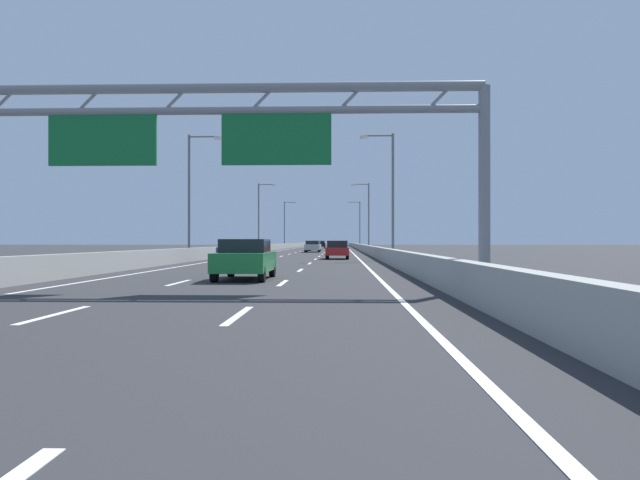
{
  "coord_description": "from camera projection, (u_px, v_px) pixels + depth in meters",
  "views": [
    {
      "loc": [
        3.78,
        0.88,
        1.45
      ],
      "look_at": [
        1.34,
        72.49,
        1.56
      ],
      "focal_mm": 33.95,
      "sensor_mm": 36.0,
      "label": 1
    }
  ],
  "objects": [
    {
      "name": "lane_dash_right_1",
      "position": [
        238.0,
        315.0,
        11.68
      ],
      "size": [
        0.16,
        3.0,
        0.01
      ],
      "primitive_type": "cube",
      "color": "white",
      "rests_on": "ground_plane"
    },
    {
      "name": "lane_dash_right_12",
      "position": [
        330.0,
        249.0,
        110.62
      ],
      "size": [
        0.16,
        3.0,
        0.01
      ],
      "primitive_type": "cube",
      "color": "white",
      "rests_on": "ground_plane"
    },
    {
      "name": "lane_dash_right_16",
      "position": [
        332.0,
        247.0,
        146.6
      ],
      "size": [
        0.16,
        3.0,
        0.01
      ],
      "primitive_type": "cube",
      "color": "white",
      "rests_on": "ground_plane"
    },
    {
      "name": "yellow_car",
      "position": [
        339.0,
        248.0,
        62.37
      ],
      "size": [
        1.83,
        4.66,
        1.42
      ],
      "color": "yellow",
      "rests_on": "ground_plane"
    },
    {
      "name": "lane_dash_left_1",
      "position": [
        55.0,
        315.0,
        11.8
      ],
      "size": [
        0.16,
        3.0,
        0.01
      ],
      "primitive_type": "cube",
      "color": "white",
      "rests_on": "ground_plane"
    },
    {
      "name": "lane_dash_right_8",
      "position": [
        325.0,
        253.0,
        74.64
      ],
      "size": [
        0.16,
        3.0,
        0.01
      ],
      "primitive_type": "cube",
      "color": "white",
      "rests_on": "ground_plane"
    },
    {
      "name": "lane_dash_left_6",
      "position": [
        281.0,
        256.0,
        56.78
      ],
      "size": [
        0.16,
        3.0,
        0.01
      ],
      "primitive_type": "cube",
      "color": "white",
      "rests_on": "ground_plane"
    },
    {
      "name": "lane_dash_right_13",
      "position": [
        331.0,
        248.0,
        119.62
      ],
      "size": [
        0.16,
        3.0,
        0.01
      ],
      "primitive_type": "cube",
      "color": "white",
      "rests_on": "ground_plane"
    },
    {
      "name": "lane_dash_right_2",
      "position": [
        283.0,
        283.0,
        20.67
      ],
      "size": [
        0.16,
        3.0,
        0.01
      ],
      "primitive_type": "cube",
      "color": "white",
      "rests_on": "ground_plane"
    },
    {
      "name": "barrier_left",
      "position": [
        282.0,
        246.0,
        109.42
      ],
      "size": [
        0.45,
        220.0,
        0.95
      ],
      "color": "#9E9E99",
      "rests_on": "ground_plane"
    },
    {
      "name": "lane_dash_right_7",
      "position": [
        322.0,
        254.0,
        65.65
      ],
      "size": [
        0.16,
        3.0,
        0.01
      ],
      "primitive_type": "cube",
      "color": "white",
      "rests_on": "ground_plane"
    },
    {
      "name": "streetlamp_right_mid",
      "position": [
        390.0,
        188.0,
        45.25
      ],
      "size": [
        2.58,
        0.28,
        9.5
      ],
      "color": "slate",
      "rests_on": "ground_plane"
    },
    {
      "name": "lane_dash_right_9",
      "position": [
        326.0,
        251.0,
        83.64
      ],
      "size": [
        0.16,
        3.0,
        0.01
      ],
      "primitive_type": "cube",
      "color": "white",
      "rests_on": "ground_plane"
    },
    {
      "name": "lane_dash_left_12",
      "position": [
        310.0,
        249.0,
        110.74
      ],
      "size": [
        0.16,
        3.0,
        0.01
      ],
      "primitive_type": "cube",
      "color": "white",
      "rests_on": "ground_plane"
    },
    {
      "name": "lane_dash_right_11",
      "position": [
        329.0,
        249.0,
        101.63
      ],
      "size": [
        0.16,
        3.0,
        0.01
      ],
      "primitive_type": "cube",
      "color": "white",
      "rests_on": "ground_plane"
    },
    {
      "name": "lane_dash_left_14",
      "position": [
        314.0,
        248.0,
        128.73
      ],
      "size": [
        0.16,
        3.0,
        0.01
      ],
      "primitive_type": "cube",
      "color": "white",
      "rests_on": "ground_plane"
    },
    {
      "name": "streetlamp_left_far",
      "position": [
        260.0,
        213.0,
        84.6
      ],
      "size": [
        2.58,
        0.28,
        9.5
      ],
      "color": "slate",
      "rests_on": "ground_plane"
    },
    {
      "name": "red_car",
      "position": [
        337.0,
        250.0,
        48.53
      ],
      "size": [
        1.83,
        4.41,
        1.47
      ],
      "color": "red",
      "rests_on": "ground_plane"
    },
    {
      "name": "lane_dash_left_2",
      "position": [
        179.0,
        283.0,
        20.8
      ],
      "size": [
        0.16,
        3.0,
        0.01
      ],
      "primitive_type": "cube",
      "color": "white",
      "rests_on": "ground_plane"
    },
    {
      "name": "barrier_right",
      "position": [
        358.0,
        246.0,
        108.95
      ],
      "size": [
        0.45,
        220.0,
        0.95
      ],
      "color": "#9E9E99",
      "rests_on": "ground_plane"
    },
    {
      "name": "blue_car",
      "position": [
        235.0,
        251.0,
        40.87
      ],
      "size": [
        1.73,
        4.16,
        1.53
      ],
      "color": "#2347AD",
      "rests_on": "ground_plane"
    },
    {
      "name": "streetlamp_left_mid",
      "position": [
        192.0,
        189.0,
        45.76
      ],
      "size": [
        2.58,
        0.28,
        9.5
      ],
      "color": "slate",
      "rests_on": "ground_plane"
    },
    {
      "name": "lane_dash_right_6",
      "position": [
        319.0,
        256.0,
        56.65
      ],
      "size": [
        0.16,
        3.0,
        0.01
      ],
      "primitive_type": "cube",
      "color": "white",
      "rests_on": "ground_plane"
    },
    {
      "name": "edge_line_left",
      "position": [
        278.0,
        251.0,
        87.38
      ],
      "size": [
        0.16,
        176.0,
        0.01
      ],
      "primitive_type": "cube",
      "color": "white",
      "rests_on": "ground_plane"
    },
    {
      "name": "lane_dash_left_10",
      "position": [
        304.0,
        250.0,
        92.75
      ],
      "size": [
        0.16,
        3.0,
        0.01
      ],
      "primitive_type": "cube",
      "color": "white",
      "rests_on": "ground_plane"
    },
    {
      "name": "lane_dash_left_17",
      "position": [
        319.0,
        247.0,
        155.72
      ],
      "size": [
        0.16,
        3.0,
        0.01
      ],
      "primitive_type": "cube",
      "color": "white",
      "rests_on": "ground_plane"
    },
    {
      "name": "lane_dash_right_3",
      "position": [
        300.0,
        270.0,
        29.67
      ],
      "size": [
        0.16,
        3.0,
        0.01
      ],
      "primitive_type": "cube",
      "color": "white",
      "rests_on": "ground_plane"
    },
    {
      "name": "edge_line_right",
      "position": [
        351.0,
        251.0,
        87.02
      ],
      "size": [
        0.16,
        176.0,
        0.01
      ],
      "primitive_type": "cube",
      "color": "white",
      "rests_on": "ground_plane"
    },
    {
      "name": "lane_dash_right_17",
      "position": [
        333.0,
        247.0,
        155.59
      ],
      "size": [
        0.16,
        3.0,
        0.01
      ],
      "primitive_type": "cube",
      "color": "white",
      "rests_on": "ground_plane"
    },
    {
      "name": "lane_dash_left_4",
      "position": [
        254.0,
        263.0,
        38.79
      ],
      "size": [
        0.16,
        3.0,
        0.01
      ],
      "primitive_type": "cube",
      "color": "white",
      "rests_on": "ground_plane"
    },
    {
      "name": "lane_dash_right_15",
      "position": [
        332.0,
        247.0,
        137.61
      ],
      "size": [
        0.16,
        3.0,
        0.01
      ],
      "primitive_type": "cube",
      "color": "white",
      "rests_on": "ground_plane"
    },
    {
      "name": "lane_dash_left_3",
      "position": [
        227.0,
        270.0,
        29.79
      ],
      "size": [
        0.16,
        3.0,
        0.01
      ],
      "primitive_type": "cube",
      "color": "white",
      "rests_on": "ground_plane"
    },
    {
      "name": "silver_car",
      "position": [
        312.0,
        246.0,
        77.15
      ],
      "size": [
        1.9,
        4.62,
        1.48
      ],
      "color": "#A8ADB2",
      "rests_on": "ground_plane"
    },
    {
      "name": "black_car",
      "position": [
        321.0,
        244.0,
        119.77
      ],
      "size": [
        1.79,
        4.19,
        1.48
      ],
      "color": "black",
      "rests_on": "ground_plane"
    },
    {
      "name": "lane_dash_left_5",
      "position": [
        270.0,
        259.0,
        47.78
      ],
      "size": [
        0.16,
        3.0,
        0.01
      ],
      "primitive_type": "cube",
      "color": "white",
      "rests_on": "ground_plane"
    },
    {
      "name": "lane_dash_left_11",
      "position": [
        307.0,
        249.0,
        101.75
      ],
      "size": [
        0.16,
        3.0,
        0.01
      ],
      "primitive_type": "cube",
      "color": "white",
      "rests_on": "ground_plane"
    },
    {
      "name": "ground_plane",
      "position": [
        318.0,
        250.0,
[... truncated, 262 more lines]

